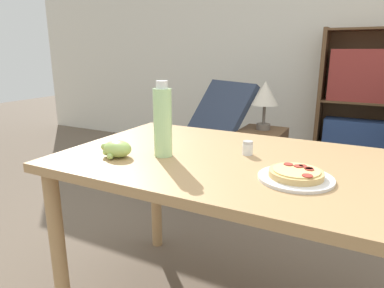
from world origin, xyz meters
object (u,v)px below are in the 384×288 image
object	(u,v)px
drink_bottle	(163,121)
lounge_chair_near	(202,155)
salt_shaker	(248,148)
table_lamp	(265,95)
grape_bunch	(117,149)
bookshelf	(358,108)
side_table	(261,161)
pizza_on_plate	(296,175)

from	to	relation	value
drink_bottle	lounge_chair_near	world-z (taller)	drink_bottle
salt_shaker	table_lamp	size ratio (longest dim) A/B	0.14
grape_bunch	bookshelf	xyz separation A→B (m)	(0.75, 2.58, -0.15)
side_table	lounge_chair_near	bearing A→B (deg)	-162.70
lounge_chair_near	table_lamp	xyz separation A→B (m)	(0.47, 0.15, 0.51)
salt_shaker	grape_bunch	bearing A→B (deg)	-149.03
pizza_on_plate	drink_bottle	bearing A→B (deg)	177.23
salt_shaker	drink_bottle	bearing A→B (deg)	-150.10
pizza_on_plate	grape_bunch	bearing A→B (deg)	-173.75
pizza_on_plate	table_lamp	size ratio (longest dim) A/B	0.62
table_lamp	grape_bunch	bearing A→B (deg)	-93.94
salt_shaker	table_lamp	distance (m)	1.41
grape_bunch	lounge_chair_near	world-z (taller)	lounge_chair_near
grape_bunch	table_lamp	xyz separation A→B (m)	(0.11, 1.64, 0.03)
grape_bunch	bookshelf	bearing A→B (deg)	73.71
side_table	bookshelf	bearing A→B (deg)	55.69
pizza_on_plate	table_lamp	distance (m)	1.66
grape_bunch	lounge_chair_near	xyz separation A→B (m)	(-0.36, 1.49, -0.48)
salt_shaker	lounge_chair_near	xyz separation A→B (m)	(-0.80, 1.23, -0.48)
drink_bottle	side_table	bearing A→B (deg)	91.38
table_lamp	bookshelf	bearing A→B (deg)	55.69
pizza_on_plate	bookshelf	size ratio (longest dim) A/B	0.18
pizza_on_plate	table_lamp	bearing A→B (deg)	109.34
pizza_on_plate	lounge_chair_near	distance (m)	1.81
pizza_on_plate	side_table	world-z (taller)	pizza_on_plate
drink_bottle	table_lamp	size ratio (longest dim) A/B	0.76
drink_bottle	lounge_chair_near	bearing A→B (deg)	110.15
pizza_on_plate	drink_bottle	size ratio (longest dim) A/B	0.82
pizza_on_plate	side_table	distance (m)	1.73
bookshelf	grape_bunch	bearing A→B (deg)	-106.29
pizza_on_plate	grape_bunch	world-z (taller)	grape_bunch
grape_bunch	side_table	world-z (taller)	grape_bunch
drink_bottle	grape_bunch	bearing A→B (deg)	-147.03
lounge_chair_near	grape_bunch	bearing A→B (deg)	-49.31
grape_bunch	pizza_on_plate	bearing A→B (deg)	6.25
bookshelf	side_table	bearing A→B (deg)	-124.31
bookshelf	table_lamp	bearing A→B (deg)	-124.31
lounge_chair_near	side_table	xyz separation A→B (m)	(0.47, 0.15, -0.02)
pizza_on_plate	salt_shaker	world-z (taller)	salt_shaker
side_table	grape_bunch	bearing A→B (deg)	-93.94
drink_bottle	side_table	xyz separation A→B (m)	(-0.04, 1.54, -0.61)
drink_bottle	table_lamp	world-z (taller)	drink_bottle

